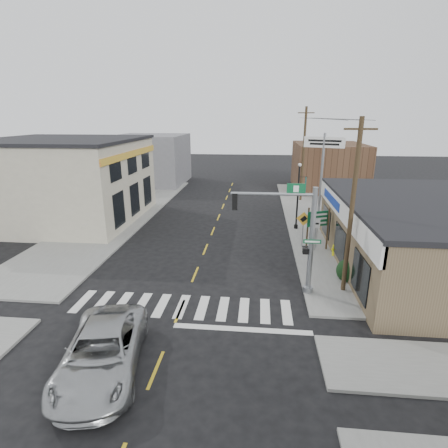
# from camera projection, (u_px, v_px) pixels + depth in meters

# --- Properties ---
(ground) EXTENTS (140.00, 140.00, 0.00)m
(ground) POSITION_uv_depth(u_px,v_px,m) (180.00, 311.00, 16.47)
(ground) COLOR black
(ground) RESTS_ON ground
(sidewalk_right) EXTENTS (6.00, 38.00, 0.13)m
(sidewalk_right) POSITION_uv_depth(u_px,v_px,m) (326.00, 230.00, 27.95)
(sidewalk_right) COLOR slate
(sidewalk_right) RESTS_ON ground
(sidewalk_left) EXTENTS (6.00, 38.00, 0.13)m
(sidewalk_left) POSITION_uv_depth(u_px,v_px,m) (110.00, 223.00, 29.65)
(sidewalk_left) COLOR slate
(sidewalk_left) RESTS_ON ground
(center_line) EXTENTS (0.12, 56.00, 0.01)m
(center_line) POSITION_uv_depth(u_px,v_px,m) (205.00, 249.00, 24.07)
(center_line) COLOR gold
(center_line) RESTS_ON ground
(crosswalk) EXTENTS (11.00, 2.20, 0.01)m
(crosswalk) POSITION_uv_depth(u_px,v_px,m) (182.00, 306.00, 16.85)
(crosswalk) COLOR silver
(crosswalk) RESTS_ON ground
(thrift_store) EXTENTS (12.00, 14.00, 4.00)m
(thrift_store) POSITION_uv_depth(u_px,v_px,m) (447.00, 239.00, 20.20)
(thrift_store) COLOR brown
(thrift_store) RESTS_ON ground
(left_building) EXTENTS (12.00, 12.00, 6.80)m
(left_building) POSITION_uv_depth(u_px,v_px,m) (66.00, 181.00, 29.99)
(left_building) COLOR #B5AE97
(left_building) RESTS_ON ground
(bldg_distant_right) EXTENTS (8.00, 10.00, 5.60)m
(bldg_distant_right) POSITION_uv_depth(u_px,v_px,m) (328.00, 167.00, 43.01)
(bldg_distant_right) COLOR #513725
(bldg_distant_right) RESTS_ON ground
(bldg_distant_left) EXTENTS (9.00, 10.00, 6.40)m
(bldg_distant_left) POSITION_uv_depth(u_px,v_px,m) (151.00, 159.00, 46.97)
(bldg_distant_left) COLOR slate
(bldg_distant_left) RESTS_ON ground
(suv) EXTENTS (3.65, 6.08, 1.58)m
(suv) POSITION_uv_depth(u_px,v_px,m) (102.00, 352.00, 12.40)
(suv) COLOR #A0A3A5
(suv) RESTS_ON ground
(traffic_signal_pole) EXTENTS (4.44, 0.37, 5.62)m
(traffic_signal_pole) POSITION_uv_depth(u_px,v_px,m) (299.00, 229.00, 17.09)
(traffic_signal_pole) COLOR gray
(traffic_signal_pole) RESTS_ON sidewalk_right
(guide_sign) EXTENTS (1.64, 0.14, 2.87)m
(guide_sign) POSITION_uv_depth(u_px,v_px,m) (318.00, 223.00, 23.25)
(guide_sign) COLOR #41311E
(guide_sign) RESTS_ON sidewalk_right
(fire_hydrant) EXTENTS (0.24, 0.24, 0.78)m
(fire_hydrant) POSITION_uv_depth(u_px,v_px,m) (334.00, 249.00, 22.53)
(fire_hydrant) COLOR yellow
(fire_hydrant) RESTS_ON sidewalk_right
(ped_crossing_sign) EXTENTS (0.98, 0.07, 2.52)m
(ped_crossing_sign) POSITION_uv_depth(u_px,v_px,m) (303.00, 223.00, 23.62)
(ped_crossing_sign) COLOR gray
(ped_crossing_sign) RESTS_ON sidewalk_right
(lamp_post) EXTENTS (0.68, 0.53, 5.22)m
(lamp_post) POSITION_uv_depth(u_px,v_px,m) (299.00, 191.00, 27.26)
(lamp_post) COLOR black
(lamp_post) RESTS_ON sidewalk_right
(dance_center_sign) EXTENTS (3.43, 0.21, 7.30)m
(dance_center_sign) POSITION_uv_depth(u_px,v_px,m) (323.00, 155.00, 30.01)
(dance_center_sign) COLOR gray
(dance_center_sign) RESTS_ON sidewalk_right
(bare_tree) EXTENTS (2.30, 2.30, 4.60)m
(bare_tree) POSITION_uv_depth(u_px,v_px,m) (389.00, 219.00, 17.85)
(bare_tree) COLOR black
(bare_tree) RESTS_ON sidewalk_right
(shrub_front) EXTENTS (1.32, 1.32, 0.99)m
(shrub_front) POSITION_uv_depth(u_px,v_px,m) (348.00, 271.00, 19.25)
(shrub_front) COLOR #183317
(shrub_front) RESTS_ON sidewalk_right
(shrub_back) EXTENTS (1.17, 1.17, 0.88)m
(shrub_back) POSITION_uv_depth(u_px,v_px,m) (369.00, 244.00, 23.40)
(shrub_back) COLOR black
(shrub_back) RESTS_ON sidewalk_right
(utility_pole_near) EXTENTS (1.51, 0.23, 8.67)m
(utility_pole_near) POSITION_uv_depth(u_px,v_px,m) (352.00, 207.00, 16.91)
(utility_pole_near) COLOR #4E3F20
(utility_pole_near) RESTS_ON sidewalk_right
(utility_pole_far) EXTENTS (1.67, 0.25, 9.58)m
(utility_pole_far) POSITION_uv_depth(u_px,v_px,m) (303.00, 154.00, 36.22)
(utility_pole_far) COLOR #402D1E
(utility_pole_far) RESTS_ON sidewalk_right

